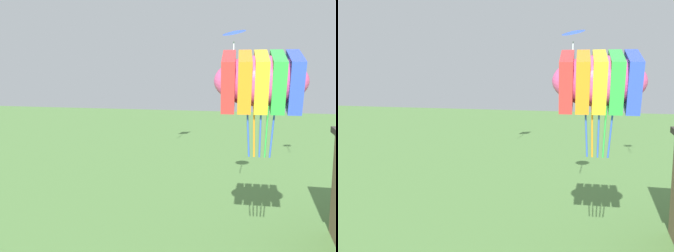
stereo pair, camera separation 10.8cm
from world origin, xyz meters
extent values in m
ellipsoid|color=#E54C8C|center=(2.66, 9.20, 6.42)|extent=(2.86, 2.01, 1.88)
cube|color=red|center=(1.71, 9.16, 6.42)|extent=(0.48, 1.93, 1.91)
cube|color=orange|center=(2.19, 9.18, 6.42)|extent=(0.48, 1.93, 1.91)
cube|color=yellow|center=(2.66, 9.20, 6.42)|extent=(0.48, 1.93, 1.91)
cube|color=green|center=(3.13, 9.23, 6.42)|extent=(0.48, 1.93, 1.91)
cube|color=blue|center=(3.60, 9.25, 6.42)|extent=(0.48, 1.93, 1.91)
cylinder|color=blue|center=(2.34, 8.97, 4.92)|extent=(0.17, 0.27, 1.59)
cylinder|color=orange|center=(2.52, 8.96, 4.92)|extent=(0.11, 0.28, 1.59)
cylinder|color=blue|center=(2.70, 8.96, 4.92)|extent=(0.05, 0.28, 1.59)
cylinder|color=green|center=(2.88, 8.96, 4.92)|extent=(0.11, 0.28, 1.59)
cylinder|color=blue|center=(3.04, 8.98, 4.92)|extent=(0.17, 0.27, 1.59)
cone|color=blue|center=(1.57, 13.66, 8.31)|extent=(1.35, 1.35, 0.35)
cylinder|color=silver|center=(1.57, 13.66, 7.02)|extent=(0.05, 0.05, 1.80)
camera|label=1|loc=(2.54, -2.35, 6.73)|focal=40.00mm
camera|label=2|loc=(2.65, -2.32, 6.73)|focal=40.00mm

